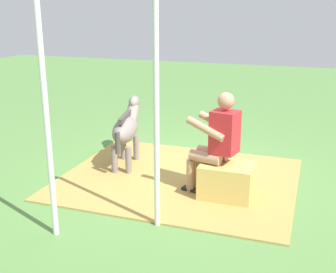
{
  "coord_description": "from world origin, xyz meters",
  "views": [
    {
      "loc": [
        -1.67,
        5.49,
        2.29
      ],
      "look_at": [
        0.2,
        0.13,
        0.55
      ],
      "focal_mm": 45.77,
      "sensor_mm": 36.0,
      "label": 1
    }
  ],
  "objects_px": {
    "hay_bale": "(227,181)",
    "pony_standing": "(126,128)",
    "person_seated": "(216,140)",
    "tent_pole_mid": "(47,122)",
    "tent_pole_left": "(156,117)"
  },
  "relations": [
    {
      "from": "hay_bale",
      "to": "pony_standing",
      "type": "relative_size",
      "value": 0.48
    },
    {
      "from": "person_seated",
      "to": "pony_standing",
      "type": "relative_size",
      "value": 0.99
    },
    {
      "from": "tent_pole_mid",
      "to": "pony_standing",
      "type": "bearing_deg",
      "value": -86.33
    },
    {
      "from": "pony_standing",
      "to": "tent_pole_mid",
      "type": "relative_size",
      "value": 0.55
    },
    {
      "from": "person_seated",
      "to": "pony_standing",
      "type": "height_order",
      "value": "person_seated"
    },
    {
      "from": "person_seated",
      "to": "pony_standing",
      "type": "distance_m",
      "value": 1.6
    },
    {
      "from": "hay_bale",
      "to": "tent_pole_left",
      "type": "height_order",
      "value": "tent_pole_left"
    },
    {
      "from": "pony_standing",
      "to": "tent_pole_left",
      "type": "xyz_separation_m",
      "value": [
        -1.07,
        1.58,
        0.64
      ]
    },
    {
      "from": "hay_bale",
      "to": "tent_pole_left",
      "type": "xyz_separation_m",
      "value": [
        0.56,
        0.95,
        0.99
      ]
    },
    {
      "from": "pony_standing",
      "to": "tent_pole_left",
      "type": "height_order",
      "value": "tent_pole_left"
    },
    {
      "from": "person_seated",
      "to": "tent_pole_mid",
      "type": "xyz_separation_m",
      "value": [
        1.34,
        1.5,
        0.49
      ]
    },
    {
      "from": "hay_bale",
      "to": "person_seated",
      "type": "relative_size",
      "value": 0.48
    },
    {
      "from": "tent_pole_left",
      "to": "hay_bale",
      "type": "bearing_deg",
      "value": -120.69
    },
    {
      "from": "person_seated",
      "to": "tent_pole_left",
      "type": "distance_m",
      "value": 1.16
    },
    {
      "from": "hay_bale",
      "to": "pony_standing",
      "type": "distance_m",
      "value": 1.79
    }
  ]
}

